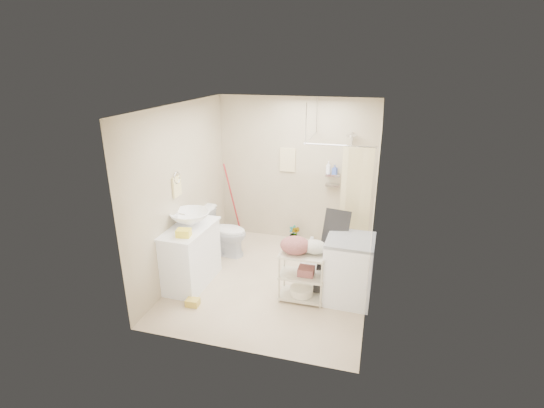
{
  "coord_description": "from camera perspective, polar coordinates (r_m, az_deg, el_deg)",
  "views": [
    {
      "loc": [
        1.38,
        -5.07,
        3.17
      ],
      "look_at": [
        -0.07,
        0.25,
        1.15
      ],
      "focal_mm": 26.0,
      "sensor_mm": 36.0,
      "label": 1
    }
  ],
  "objects": [
    {
      "name": "potted_plant_b",
      "position": [
        7.23,
        3.28,
        -4.4
      ],
      "size": [
        0.19,
        0.16,
        0.34
      ],
      "primitive_type": "imported",
      "rotation": [
        0.0,
        0.0,
        -0.04
      ],
      "color": "brown",
      "rests_on": "ground"
    },
    {
      "name": "floor_basket",
      "position": [
        5.65,
        -11.42,
        -13.62
      ],
      "size": [
        0.26,
        0.21,
        0.14
      ],
      "primitive_type": "cube",
      "rotation": [
        0.0,
        0.0,
        0.04
      ],
      "color": "gold",
      "rests_on": "ground"
    },
    {
      "name": "ironing_board",
      "position": [
        5.63,
        8.68,
        -6.9
      ],
      "size": [
        0.37,
        0.17,
        1.26
      ],
      "primitive_type": null,
      "rotation": [
        0.0,
        0.0,
        0.18
      ],
      "color": "black",
      "rests_on": "ground"
    },
    {
      "name": "potted_plant_a",
      "position": [
        7.25,
        3.13,
        -4.37
      ],
      "size": [
        0.18,
        0.14,
        0.32
      ],
      "primitive_type": "imported",
      "rotation": [
        0.0,
        0.0,
        -0.13
      ],
      "color": "brown",
      "rests_on": "ground"
    },
    {
      "name": "laundry_rack",
      "position": [
        5.5,
        4.4,
        -9.78
      ],
      "size": [
        0.62,
        0.37,
        0.86
      ],
      "primitive_type": null,
      "rotation": [
        0.0,
        0.0,
        0.01
      ],
      "color": "beige",
      "rests_on": "ground"
    },
    {
      "name": "floor",
      "position": [
        6.13,
        0.05,
        -10.95
      ],
      "size": [
        3.2,
        3.2,
        0.0
      ],
      "primitive_type": "plane",
      "color": "beige",
      "rests_on": "ground"
    },
    {
      "name": "wall_right",
      "position": [
        5.4,
        14.54,
        -0.76
      ],
      "size": [
        0.04,
        3.2,
        2.6
      ],
      "primitive_type": "cube",
      "color": "#BAAD90",
      "rests_on": "ground"
    },
    {
      "name": "wall_back",
      "position": [
        7.06,
        3.48,
        4.78
      ],
      "size": [
        2.8,
        0.04,
        2.6
      ],
      "primitive_type": "cube",
      "color": "#BAAD90",
      "rests_on": "ground"
    },
    {
      "name": "shower",
      "position": [
        6.5,
        9.77,
        0.82
      ],
      "size": [
        1.1,
        1.1,
        2.1
      ],
      "primitive_type": null,
      "color": "silver",
      "rests_on": "ground"
    },
    {
      "name": "towel_ring",
      "position": [
        5.85,
        -13.65,
        2.68
      ],
      "size": [
        0.04,
        0.22,
        0.34
      ],
      "primitive_type": null,
      "color": "#ECDC90",
      "rests_on": "wall_left"
    },
    {
      "name": "hanging_towel",
      "position": [
        7.02,
        2.28,
        6.4
      ],
      "size": [
        0.28,
        0.03,
        0.42
      ],
      "primitive_type": "cube",
      "color": "beige",
      "rests_on": "wall_back"
    },
    {
      "name": "wall_front",
      "position": [
        4.17,
        -5.77,
        -6.56
      ],
      "size": [
        2.8,
        0.04,
        2.6
      ],
      "primitive_type": "cube",
      "color": "#BAAD90",
      "rests_on": "ground"
    },
    {
      "name": "vanity",
      "position": [
        5.99,
        -11.79,
        -7.29
      ],
      "size": [
        0.61,
        1.05,
        0.91
      ],
      "primitive_type": "cube",
      "rotation": [
        0.0,
        0.0,
        -0.04
      ],
      "color": "white",
      "rests_on": "ground"
    },
    {
      "name": "shampoo_bottle_a",
      "position": [
        6.86,
        8.16,
        5.25
      ],
      "size": [
        0.09,
        0.09,
        0.21
      ],
      "primitive_type": "imported",
      "rotation": [
        0.0,
        0.0,
        0.08
      ],
      "color": "white",
      "rests_on": "shower"
    },
    {
      "name": "counter_basket",
      "position": [
        5.49,
        -12.68,
        -4.1
      ],
      "size": [
        0.21,
        0.17,
        0.1
      ],
      "primitive_type": "cube",
      "rotation": [
        0.0,
        0.0,
        0.16
      ],
      "color": "yellow",
      "rests_on": "vanity"
    },
    {
      "name": "toilet",
      "position": [
        6.78,
        -7.04,
        -3.98
      ],
      "size": [
        0.84,
        0.52,
        0.82
      ],
      "primitive_type": "imported",
      "rotation": [
        0.0,
        0.0,
        1.5
      ],
      "color": "silver",
      "rests_on": "ground"
    },
    {
      "name": "wall_left",
      "position": [
        6.08,
        -12.8,
        1.72
      ],
      "size": [
        0.04,
        3.2,
        2.6
      ],
      "primitive_type": "cube",
      "color": "#BAAD90",
      "rests_on": "ground"
    },
    {
      "name": "shampoo_bottle_b",
      "position": [
        6.84,
        9.08,
        4.94
      ],
      "size": [
        0.09,
        0.09,
        0.16
      ],
      "primitive_type": "imported",
      "rotation": [
        0.0,
        0.0,
        -0.31
      ],
      "color": "#3851AB",
      "rests_on": "shower"
    },
    {
      "name": "ceiling",
      "position": [
        5.28,
        0.06,
        13.97
      ],
      "size": [
        2.8,
        3.2,
        0.04
      ],
      "primitive_type": "cube",
      "color": "silver",
      "rests_on": "ground"
    },
    {
      "name": "sink",
      "position": [
        5.85,
        -11.81,
        -2.01
      ],
      "size": [
        0.71,
        0.71,
        0.2
      ],
      "primitive_type": "imported",
      "rotation": [
        0.0,
        0.0,
        -0.26
      ],
      "color": "white",
      "rests_on": "vanity"
    },
    {
      "name": "tp_holder",
      "position": [
        6.3,
        -11.86,
        -3.17
      ],
      "size": [
        0.08,
        0.12,
        0.14
      ],
      "primitive_type": null,
      "color": "silver",
      "rests_on": "wall_left"
    },
    {
      "name": "mop",
      "position": [
        7.44,
        -6.11,
        0.72
      ],
      "size": [
        0.15,
        0.15,
        1.41
      ],
      "primitive_type": null,
      "rotation": [
        0.0,
        0.0,
        0.14
      ],
      "color": "#AF252B",
      "rests_on": "ground"
    },
    {
      "name": "washing_machine",
      "position": [
        5.59,
        11.04,
        -9.24
      ],
      "size": [
        0.65,
        0.67,
        0.92
      ],
      "primitive_type": "cube",
      "rotation": [
        0.0,
        0.0,
        -0.03
      ],
      "color": "white",
      "rests_on": "ground"
    }
  ]
}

